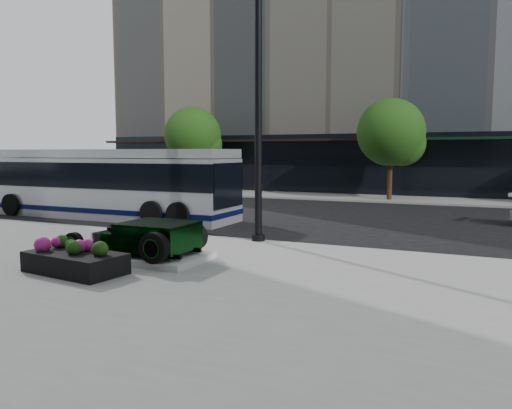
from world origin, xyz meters
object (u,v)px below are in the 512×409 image
at_px(hot_rod, 151,237).
at_px(flower_planter, 75,261).
at_px(lamppost, 258,129).
at_px(transit_bus, 105,183).

bearing_deg(hot_rod, flower_planter, -112.06).
bearing_deg(lamppost, transit_bus, 159.85).
xyz_separation_m(hot_rod, lamppost, (1.32, 3.60, 2.80)).
relative_size(hot_rod, lamppost, 0.44).
height_order(lamppost, flower_planter, lamppost).
xyz_separation_m(hot_rod, transit_bus, (-7.38, 6.79, 0.79)).
bearing_deg(hot_rod, lamppost, 69.85).
height_order(hot_rod, lamppost, lamppost).
relative_size(lamppost, transit_bus, 0.60).
height_order(flower_planter, transit_bus, transit_bus).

